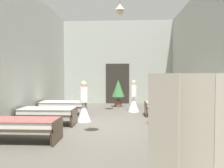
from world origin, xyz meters
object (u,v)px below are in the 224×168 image
at_px(bed_left_row_0, 22,124).
at_px(potted_plant, 118,90).
at_px(privacy_screen, 197,142).
at_px(bed_right_row_2, 168,105).
at_px(bed_right_row_1, 180,113).
at_px(nurse_near_aisle, 84,107).
at_px(nurse_mid_aisle, 134,100).
at_px(bed_right_row_0, 200,127).
at_px(bed_left_row_2, 63,105).
at_px(bed_left_row_1, 47,112).

xyz_separation_m(bed_left_row_0, potted_plant, (2.29, 6.39, 0.48)).
bearing_deg(potted_plant, privacy_screen, -82.47).
bearing_deg(bed_right_row_2, bed_right_row_1, -90.00).
relative_size(bed_left_row_0, nurse_near_aisle, 1.28).
distance_m(nurse_mid_aisle, potted_plant, 1.79).
height_order(bed_right_row_0, bed_right_row_2, same).
relative_size(bed_right_row_1, privacy_screen, 1.12).
relative_size(bed_right_row_0, potted_plant, 1.30).
relative_size(bed_right_row_1, nurse_near_aisle, 1.28).
distance_m(bed_left_row_2, bed_right_row_2, 4.44).
distance_m(bed_left_row_2, nurse_mid_aisle, 3.22).
bearing_deg(bed_right_row_0, nurse_near_aisle, 142.81).
bearing_deg(bed_right_row_0, bed_right_row_1, 90.00).
relative_size(bed_left_row_0, bed_left_row_2, 1.00).
xyz_separation_m(potted_plant, privacy_screen, (1.19, -9.03, -0.07)).
height_order(bed_left_row_1, bed_right_row_2, same).
bearing_deg(privacy_screen, nurse_near_aisle, 136.68).
xyz_separation_m(bed_left_row_0, privacy_screen, (3.49, -2.64, 0.41)).
relative_size(bed_right_row_0, bed_left_row_1, 1.00).
bearing_deg(bed_right_row_1, bed_right_row_2, 90.00).
relative_size(bed_right_row_0, bed_left_row_2, 1.00).
height_order(bed_right_row_0, nurse_near_aisle, nurse_near_aisle).
bearing_deg(privacy_screen, potted_plant, 119.59).
bearing_deg(bed_right_row_1, privacy_screen, -101.83).
bearing_deg(bed_right_row_0, privacy_screen, -109.82).
height_order(bed_left_row_2, potted_plant, potted_plant).
xyz_separation_m(bed_right_row_2, nurse_mid_aisle, (-1.39, 1.02, 0.09)).
bearing_deg(bed_left_row_2, privacy_screen, -61.54).
bearing_deg(nurse_mid_aisle, potted_plant, 176.60).
height_order(nurse_near_aisle, potted_plant, nurse_near_aisle).
xyz_separation_m(bed_right_row_1, nurse_near_aisle, (-3.31, 0.61, 0.09)).
relative_size(bed_left_row_2, privacy_screen, 1.12).
distance_m(bed_left_row_1, bed_right_row_1, 4.44).
bearing_deg(bed_left_row_1, bed_right_row_1, 0.00).
distance_m(bed_right_row_1, bed_left_row_2, 4.83).
bearing_deg(potted_plant, bed_left_row_1, -117.05).
relative_size(bed_left_row_0, privacy_screen, 1.12).
distance_m(bed_left_row_0, bed_left_row_1, 1.90).
xyz_separation_m(bed_left_row_2, nurse_near_aisle, (1.13, -1.29, 0.09)).
bearing_deg(nurse_near_aisle, bed_right_row_2, -164.36).
bearing_deg(bed_right_row_0, potted_plant, 108.53).
bearing_deg(bed_left_row_0, nurse_mid_aisle, 57.66).
bearing_deg(bed_left_row_0, bed_right_row_0, 0.00).
xyz_separation_m(bed_right_row_1, potted_plant, (-2.14, 4.49, 0.48)).
distance_m(bed_left_row_0, potted_plant, 6.81).
xyz_separation_m(bed_left_row_0, bed_right_row_1, (4.44, 1.90, 0.00)).
xyz_separation_m(nurse_near_aisle, potted_plant, (1.17, 3.88, 0.39)).
bearing_deg(bed_left_row_0, potted_plant, 70.26).
distance_m(bed_right_row_0, nurse_near_aisle, 4.15).
distance_m(bed_left_row_1, bed_left_row_2, 1.90).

